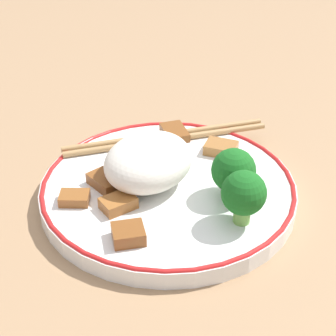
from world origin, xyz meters
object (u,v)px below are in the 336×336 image
object	(u,v)px
broccoli_back_left	(244,194)
chopsticks	(166,137)
plate	(168,190)
broccoli_back_center	(234,171)

from	to	relation	value
broccoli_back_left	chopsticks	distance (m)	0.17
broccoli_back_left	chopsticks	bearing A→B (deg)	60.33
broccoli_back_left	chopsticks	size ratio (longest dim) A/B	0.27
plate	chopsticks	size ratio (longest dim) A/B	1.33
plate	broccoli_back_center	size ratio (longest dim) A/B	5.12
plate	broccoli_back_center	bearing A→B (deg)	-71.16
broccoli_back_center	chopsticks	size ratio (longest dim) A/B	0.26
broccoli_back_left	chopsticks	xyz separation A→B (m)	(0.08, 0.15, -0.03)
broccoli_back_center	broccoli_back_left	bearing A→B (deg)	-138.37
plate	chopsticks	world-z (taller)	chopsticks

